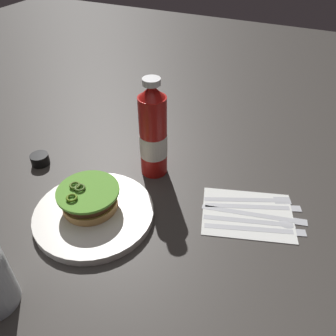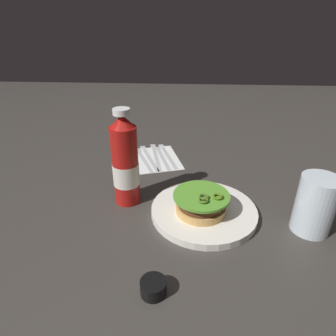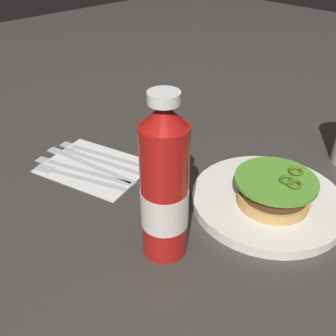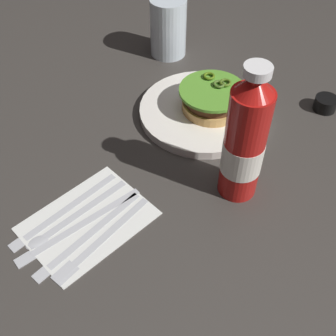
% 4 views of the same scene
% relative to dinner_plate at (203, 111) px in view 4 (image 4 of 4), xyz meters
% --- Properties ---
extents(ground_plane, '(3.00, 3.00, 0.00)m').
position_rel_dinner_plate_xyz_m(ground_plane, '(0.02, 0.04, -0.01)').
color(ground_plane, '#393531').
extents(dinner_plate, '(0.25, 0.25, 0.02)m').
position_rel_dinner_plate_xyz_m(dinner_plate, '(0.00, 0.00, 0.00)').
color(dinner_plate, white).
rests_on(dinner_plate, ground_plane).
extents(burger_sandwich, '(0.13, 0.13, 0.05)m').
position_rel_dinner_plate_xyz_m(burger_sandwich, '(-0.01, 0.01, 0.03)').
color(burger_sandwich, tan).
rests_on(burger_sandwich, dinner_plate).
extents(ketchup_bottle, '(0.06, 0.06, 0.24)m').
position_rel_dinner_plate_xyz_m(ketchup_bottle, '(0.05, 0.19, 0.10)').
color(ketchup_bottle, '#B51713').
rests_on(ketchup_bottle, ground_plane).
extents(water_glass, '(0.08, 0.08, 0.13)m').
position_rel_dinner_plate_xyz_m(water_glass, '(-0.04, -0.23, 0.06)').
color(water_glass, silver).
rests_on(water_glass, ground_plane).
extents(condiment_cup, '(0.04, 0.04, 0.03)m').
position_rel_dinner_plate_xyz_m(condiment_cup, '(-0.23, 0.10, 0.00)').
color(condiment_cup, black).
rests_on(condiment_cup, ground_plane).
extents(napkin, '(0.22, 0.19, 0.00)m').
position_rel_dinner_plate_xyz_m(napkin, '(0.29, 0.14, -0.01)').
color(napkin, white).
rests_on(napkin, ground_plane).
extents(table_knife, '(0.20, 0.08, 0.00)m').
position_rel_dinner_plate_xyz_m(table_knife, '(0.33, 0.11, -0.00)').
color(table_knife, silver).
rests_on(table_knife, napkin).
extents(spoon_utensil, '(0.18, 0.07, 0.00)m').
position_rel_dinner_plate_xyz_m(spoon_utensil, '(0.32, 0.13, -0.00)').
color(spoon_utensil, silver).
rests_on(spoon_utensil, napkin).
extents(butter_knife, '(0.22, 0.06, 0.00)m').
position_rel_dinner_plate_xyz_m(butter_knife, '(0.32, 0.15, -0.00)').
color(butter_knife, silver).
rests_on(butter_knife, napkin).
extents(steak_knife, '(0.20, 0.09, 0.00)m').
position_rel_dinner_plate_xyz_m(steak_knife, '(0.31, 0.17, -0.00)').
color(steak_knife, silver).
rests_on(steak_knife, napkin).
extents(fork_utensil, '(0.18, 0.09, 0.00)m').
position_rel_dinner_plate_xyz_m(fork_utensil, '(0.29, 0.19, -0.00)').
color(fork_utensil, silver).
rests_on(fork_utensil, napkin).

